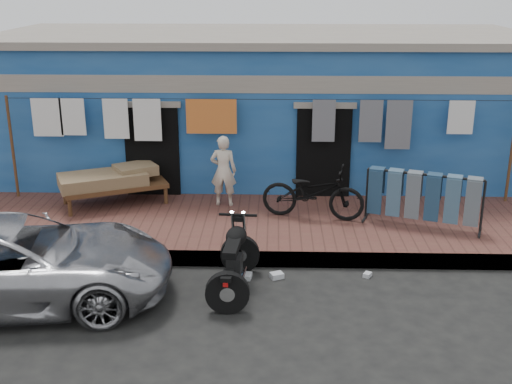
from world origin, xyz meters
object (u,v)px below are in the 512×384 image
object	(u,v)px
jeans_rack	(423,199)
charpoy	(115,187)
car	(13,261)
bicycle	(313,187)
motorcycle	(234,258)
seated_person	(223,171)

from	to	relation	value
jeans_rack	charpoy	bearing A→B (deg)	170.24
car	bicycle	world-z (taller)	bicycle
motorcycle	jeans_rack	bearing A→B (deg)	38.39
motorcycle	jeans_rack	distance (m)	3.96
car	seated_person	xyz separation A→B (m)	(2.78, 3.65, 0.30)
motorcycle	charpoy	bearing A→B (deg)	133.43
seated_person	charpoy	size ratio (longest dim) A/B	0.61
seated_person	motorcycle	xyz separation A→B (m)	(0.40, -3.21, -0.41)
car	motorcycle	size ratio (longest dim) A/B	2.71
seated_person	jeans_rack	bearing A→B (deg)	168.28
charpoy	car	bearing A→B (deg)	-99.50
charpoy	bicycle	bearing A→B (deg)	-9.72
car	motorcycle	world-z (taller)	car
car	motorcycle	xyz separation A→B (m)	(3.19, 0.44, -0.11)
bicycle	charpoy	size ratio (longest dim) A/B	0.81
seated_person	bicycle	size ratio (longest dim) A/B	0.74
car	jeans_rack	bearing A→B (deg)	-76.80
seated_person	motorcycle	distance (m)	3.26
car	motorcycle	bearing A→B (deg)	-91.14
jeans_rack	seated_person	bearing A→B (deg)	164.66
seated_person	bicycle	xyz separation A→B (m)	(1.72, -0.67, -0.09)
motorcycle	charpoy	size ratio (longest dim) A/B	0.74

